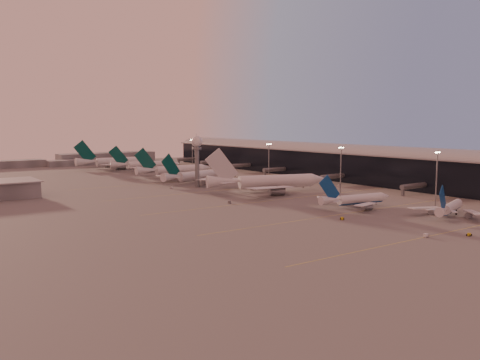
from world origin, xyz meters
TOP-DOWN VIEW (x-y plane):
  - ground at (0.00, 0.00)m, footprint 700.00×700.00m
  - taxiway_markings at (30.00, 56.00)m, footprint 180.00×185.25m
  - terminal at (107.88, 110.09)m, footprint 57.00×362.00m
  - radar_tower at (5.00, 120.00)m, footprint 6.40×6.40m
  - mast_a at (58.00, 0.00)m, footprint 3.60×0.56m
  - mast_b at (55.00, 55.00)m, footprint 3.60×0.56m
  - mast_c at (50.00, 110.00)m, footprint 3.60×0.56m
  - mast_d at (48.00, 200.00)m, footprint 3.60×0.56m
  - distant_horizon at (2.62, 325.14)m, footprint 165.00×37.50m
  - narrowbody_near at (40.96, -18.05)m, footprint 34.55×27.09m
  - narrowbody_mid at (25.53, 17.65)m, footprint 39.09×31.00m
  - widebody_white at (25.66, 79.33)m, footprint 66.92×52.84m
  - greentail_a at (14.30, 138.32)m, footprint 52.19×41.61m
  - greentail_b at (20.25, 175.75)m, footprint 57.49×46.44m
  - greentail_c at (22.93, 228.30)m, footprint 54.08×43.18m
  - greentail_d at (11.73, 261.96)m, footprint 65.26×52.67m
  - gsv_truck_a at (0.26, -35.43)m, footprint 6.20×2.41m
  - gsv_tug_near at (13.21, -42.45)m, footprint 2.29×3.38m
  - gsv_catering_a at (64.17, -2.61)m, footprint 5.75×4.23m
  - gsv_tug_mid at (-0.24, 1.44)m, footprint 3.96×3.95m
  - gsv_truck_b at (44.75, 46.51)m, footprint 4.89×2.27m
  - gsv_truck_c at (-13.10, 59.69)m, footprint 6.24×5.21m
  - gsv_catering_b at (73.62, 73.59)m, footprint 5.63×3.57m
  - gsv_tug_far at (22.55, 90.43)m, footprint 3.59×4.04m
  - gsv_truck_d at (-10.93, 122.21)m, footprint 3.33×5.66m
  - gsv_tug_hangar at (54.03, 153.27)m, footprint 4.16×3.77m

SIDE VIEW (x-z plane):
  - ground at x=0.00m, z-range 0.00..0.00m
  - taxiway_markings at x=30.00m, z-range 0.00..0.02m
  - gsv_tug_near at x=13.21m, z-range 0.01..0.92m
  - gsv_tug_far at x=22.55m, z-range 0.01..1.00m
  - gsv_tug_mid at x=-0.24m, z-range 0.01..1.01m
  - gsv_tug_hangar at x=54.03m, z-range 0.02..1.04m
  - gsv_truck_b at x=44.75m, z-range 0.02..1.92m
  - gsv_truck_d at x=-10.93m, z-range 0.02..2.18m
  - gsv_truck_c at x=-13.10m, z-range 0.02..2.47m
  - gsv_truck_a at x=0.26m, z-range 0.03..2.52m
  - gsv_catering_b at x=73.62m, z-range 0.00..4.28m
  - gsv_catering_a at x=64.17m, z-range 0.00..4.32m
  - narrowbody_near at x=40.96m, z-range -4.18..9.87m
  - narrowbody_mid at x=25.53m, z-range -4.56..10.76m
  - greentail_a at x=14.30m, z-range -6.26..13.11m
  - greentail_c at x=22.93m, z-range -6.45..13.51m
  - greentail_b at x=20.25m, z-range -6.75..14.13m
  - distant_horizon at x=2.62m, z-range -0.61..8.39m
  - greentail_d at x=11.73m, z-range -7.66..16.03m
  - widebody_white at x=25.66m, z-range -7.92..16.34m
  - terminal at x=107.88m, z-range -1.00..22.04m
  - mast_a at x=58.00m, z-range 1.24..26.24m
  - mast_b at x=55.00m, z-range 1.24..26.24m
  - mast_c at x=50.00m, z-range 1.24..26.24m
  - mast_d at x=48.00m, z-range 1.24..26.24m
  - radar_tower at x=5.00m, z-range 5.40..36.50m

